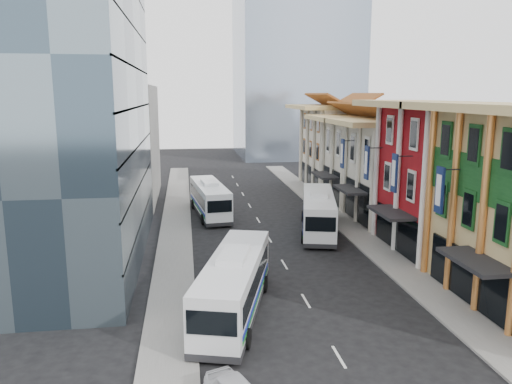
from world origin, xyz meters
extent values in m
plane|color=black|center=(0.00, 0.00, 0.00)|extent=(200.00, 200.00, 0.00)
cube|color=slate|center=(8.50, 22.00, 0.07)|extent=(3.00, 90.00, 0.15)
cube|color=slate|center=(-8.50, 22.00, 0.07)|extent=(3.00, 90.00, 0.15)
cube|color=maroon|center=(14.00, 17.00, 6.00)|extent=(8.00, 10.00, 12.00)
cube|color=beige|center=(14.00, 26.50, 5.00)|extent=(8.00, 9.00, 10.00)
cube|color=beige|center=(14.00, 35.50, 5.00)|extent=(8.00, 9.00, 10.00)
cube|color=beige|center=(14.00, 46.00, 5.50)|extent=(8.00, 12.00, 11.00)
cube|color=#364856|center=(-17.00, 19.00, 15.00)|extent=(12.00, 26.00, 30.00)
cube|color=gray|center=(-16.00, 42.00, 7.00)|extent=(10.00, 18.00, 14.00)
camera|label=1|loc=(-7.39, -21.21, 13.02)|focal=35.00mm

